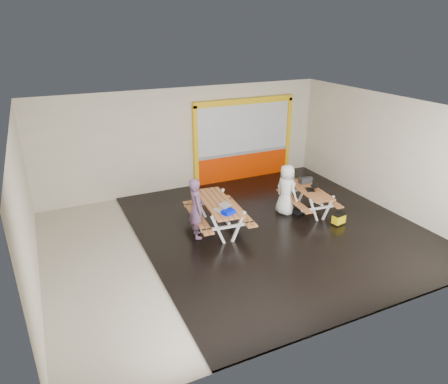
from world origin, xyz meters
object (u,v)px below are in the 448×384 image
picnic_table_left (218,209)px  person_left (196,208)px  person_right (286,190)px  laptop_right (312,188)px  laptop_left (222,208)px  blue_pouch (228,212)px  dark_case (299,211)px  picnic_table_right (309,195)px  fluke_bag (339,219)px  backpack (310,182)px  toolbox (305,180)px

picnic_table_left → person_left: bearing=-164.8°
picnic_table_left → person_right: 2.30m
picnic_table_left → laptop_right: (3.04, -0.15, 0.15)m
person_left → laptop_left: 0.68m
laptop_right → blue_pouch: (-3.09, -0.62, 0.10)m
dark_case → person_left: bearing=-178.6°
picnic_table_left → dark_case: 2.71m
picnic_table_right → person_left: person_left is taller
person_left → fluke_bag: bearing=-96.5°
blue_pouch → backpack: 3.80m
laptop_left → toolbox: size_ratio=1.04×
person_left → laptop_right: 3.76m
laptop_right → dark_case: 0.79m
blue_pouch → toolbox: size_ratio=0.81×
person_left → backpack: 4.28m
laptop_right → backpack: bearing=57.8°
picnic_table_right → fluke_bag: 1.23m
laptop_right → laptop_left: bearing=-173.3°
picnic_table_right → fluke_bag: size_ratio=4.86×
laptop_left → toolbox: bearing=15.9°
picnic_table_right → laptop_left: bearing=-171.8°
laptop_right → toolbox: toolbox is taller
picnic_table_left → backpack: (3.50, 0.57, 0.04)m
picnic_table_left → fluke_bag: size_ratio=5.60×
person_right → dark_case: size_ratio=4.52×
picnic_table_right → laptop_right: 0.24m
picnic_table_right → dark_case: picnic_table_right is taller
picnic_table_left → person_right: bearing=2.4°
backpack → dark_case: size_ratio=1.13×
picnic_table_right → backpack: 0.82m
picnic_table_right → picnic_table_left: bearing=178.6°
fluke_bag → person_right: bearing=126.2°
laptop_right → picnic_table_left: bearing=177.1°
picnic_table_right → blue_pouch: blue_pouch is taller
laptop_right → toolbox: bearing=73.4°
picnic_table_left → fluke_bag: bearing=-20.6°
blue_pouch → fluke_bag: (3.31, -0.45, -0.71)m
person_right → fluke_bag: bearing=-157.1°
picnic_table_right → fluke_bag: bearing=-77.8°
laptop_left → backpack: 3.78m
laptop_right → blue_pouch: 3.16m
blue_pouch → dark_case: 2.90m
person_left → dark_case: bearing=-80.5°
laptop_left → dark_case: size_ratio=1.21×
blue_pouch → backpack: bearing=20.7°
backpack → dark_case: 1.23m
backpack → fluke_bag: 1.87m
laptop_right → blue_pouch: size_ratio=1.43×
backpack → fluke_bag: size_ratio=0.97×
dark_case → blue_pouch: bearing=-166.2°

